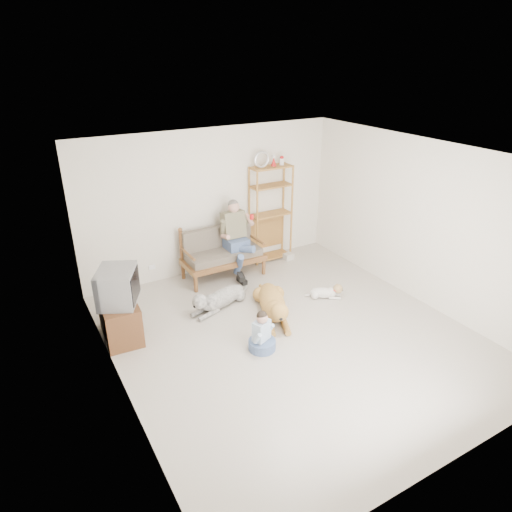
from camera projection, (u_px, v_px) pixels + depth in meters
floor at (292, 336)px, 6.87m from camera, size 5.50×5.50×0.00m
ceiling at (299, 157)px, 5.76m from camera, size 5.50×5.50×0.00m
wall_back at (212, 202)px, 8.49m from camera, size 5.00×0.00×5.00m
wall_front at (466, 361)px, 4.14m from camera, size 5.00×0.00×5.00m
wall_left at (113, 299)px, 5.18m from camera, size 0.00×5.50×5.50m
wall_right at (421, 223)px, 7.45m from camera, size 0.00×5.50×5.50m
loveseat at (222, 252)px, 8.53m from camera, size 1.50×0.70×0.95m
man at (238, 244)px, 8.40m from camera, size 0.55×0.79×1.28m
etagere at (271, 213)px, 9.01m from camera, size 0.85×0.37×2.23m
book_stack at (289, 256)px, 9.35m from camera, size 0.21×0.16×0.13m
tv_stand at (119, 319)px, 6.74m from camera, size 0.56×0.93×0.60m
crt_tv at (118, 286)px, 6.49m from camera, size 0.73×0.79×0.52m
wall_outlet at (152, 267)px, 8.34m from camera, size 0.12×0.02×0.08m
golden_retriever at (273, 304)px, 7.32m from camera, size 0.79×1.56×0.50m
shaggy_dog at (218, 299)px, 7.56m from camera, size 1.30×0.61×0.41m
terrier at (327, 292)px, 7.89m from camera, size 0.61×0.46×0.26m
child at (262, 336)px, 6.48m from camera, size 0.39×0.39×0.62m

